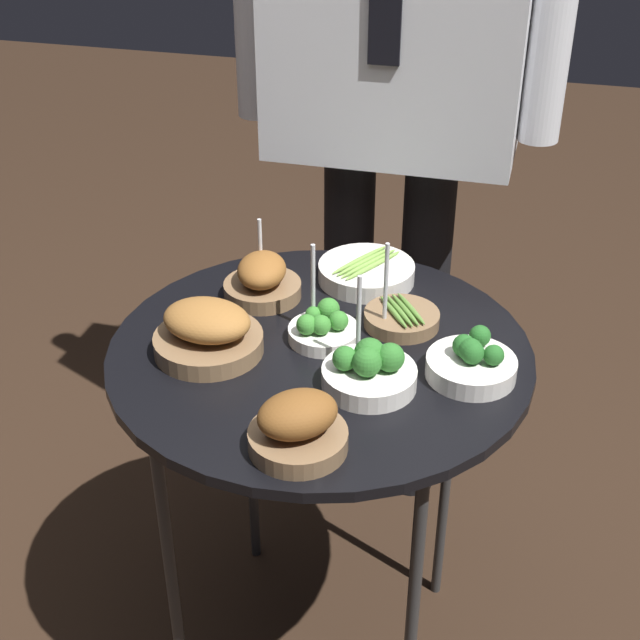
{
  "coord_description": "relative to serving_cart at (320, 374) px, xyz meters",
  "views": [
    {
      "loc": [
        0.3,
        -1.13,
        1.48
      ],
      "look_at": [
        0.0,
        0.0,
        0.76
      ],
      "focal_mm": 50.0,
      "sensor_mm": 36.0,
      "label": 1
    }
  ],
  "objects": [
    {
      "name": "serving_cart",
      "position": [
        0.0,
        0.0,
        0.0
      ],
      "size": [
        0.67,
        0.67,
        0.71
      ],
      "color": "black",
      "rests_on": "ground_plane"
    },
    {
      "name": "bowl_broccoli_front_right",
      "position": [
        -0.0,
        0.02,
        0.07
      ],
      "size": [
        0.11,
        0.11,
        0.15
      ],
      "color": "silver",
      "rests_on": "serving_cart"
    },
    {
      "name": "bowl_asparagus_back_left",
      "position": [
        0.02,
        0.23,
        0.07
      ],
      "size": [
        0.17,
        0.17,
        0.04
      ],
      "color": "silver",
      "rests_on": "serving_cart"
    },
    {
      "name": "bowl_broccoli_near_rim",
      "position": [
        0.1,
        -0.08,
        0.08
      ],
      "size": [
        0.14,
        0.14,
        0.17
      ],
      "color": "silver",
      "rests_on": "serving_cart"
    },
    {
      "name": "bowl_roast_front_left",
      "position": [
        -0.16,
        -0.06,
        0.09
      ],
      "size": [
        0.17,
        0.17,
        0.08
      ],
      "color": "brown",
      "rests_on": "serving_cart"
    },
    {
      "name": "bowl_roast_far_rim",
      "position": [
        -0.14,
        0.13,
        0.08
      ],
      "size": [
        0.13,
        0.13,
        0.13
      ],
      "color": "brown",
      "rests_on": "serving_cart"
    },
    {
      "name": "bowl_asparagus_back_right",
      "position": [
        0.11,
        0.1,
        0.07
      ],
      "size": [
        0.12,
        0.12,
        0.16
      ],
      "color": "brown",
      "rests_on": "serving_cart"
    },
    {
      "name": "bowl_roast_center",
      "position": [
        0.03,
        -0.24,
        0.09
      ],
      "size": [
        0.14,
        0.13,
        0.08
      ],
      "color": "brown",
      "rests_on": "serving_cart"
    },
    {
      "name": "bowl_broccoli_front_center",
      "position": [
        0.24,
        -0.02,
        0.08
      ],
      "size": [
        0.14,
        0.14,
        0.07
      ],
      "color": "silver",
      "rests_on": "serving_cart"
    },
    {
      "name": "waiter_figure",
      "position": [
        0.01,
        0.52,
        0.42
      ],
      "size": [
        0.63,
        0.24,
        1.7
      ],
      "color": "black",
      "rests_on": "ground_plane"
    }
  ]
}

